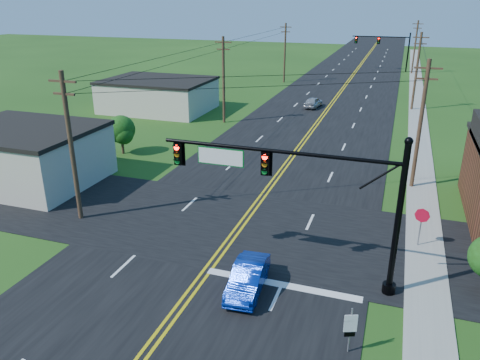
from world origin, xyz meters
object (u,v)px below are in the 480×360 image
at_px(signal_mast_main, 298,186).
at_px(blue_car, 248,278).
at_px(signal_mast_far, 384,45).
at_px(stop_sign, 422,219).
at_px(route_sign, 350,327).

bearing_deg(signal_mast_main, blue_car, -132.76).
xyz_separation_m(signal_mast_far, stop_sign, (5.69, -66.95, -2.91)).
height_order(signal_mast_main, stop_sign, signal_mast_main).
distance_m(signal_mast_main, stop_sign, 8.29).
bearing_deg(route_sign, signal_mast_far, 70.69).
distance_m(blue_car, stop_sign, 10.29).
height_order(signal_mast_far, blue_car, signal_mast_far).
bearing_deg(signal_mast_main, route_sign, -55.17).
xyz_separation_m(blue_car, stop_sign, (7.54, 6.94, 0.99)).
xyz_separation_m(blue_car, route_sign, (4.91, -2.66, 0.54)).
bearing_deg(route_sign, blue_car, 129.99).
relative_size(route_sign, stop_sign, 0.89).
height_order(route_sign, stop_sign, stop_sign).
height_order(signal_mast_main, route_sign, signal_mast_main).
distance_m(signal_mast_far, route_sign, 76.68).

